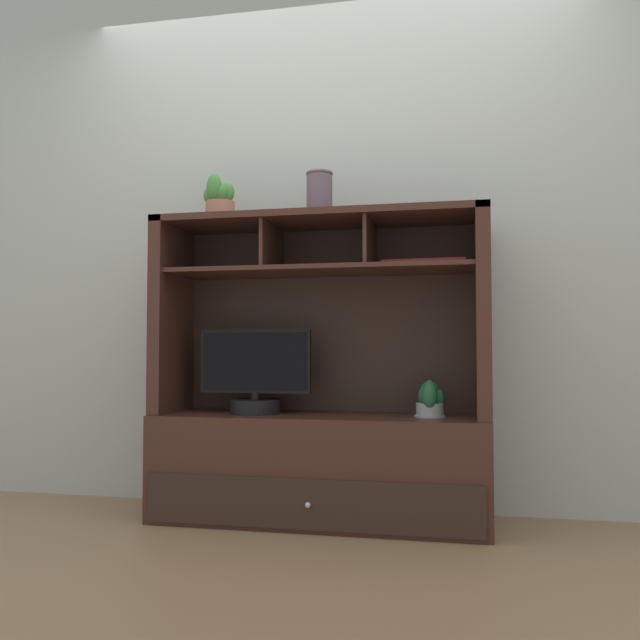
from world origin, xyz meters
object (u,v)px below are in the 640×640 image
magazine_stack_left (424,264)px  potted_succulent (220,202)px  ceramic_vase (319,194)px  tv_monitor (255,379)px  potted_orchid (429,400)px  media_console (320,426)px

magazine_stack_left → potted_succulent: bearing=-178.0°
ceramic_vase → tv_monitor: bearing=-178.0°
tv_monitor → potted_orchid: tv_monitor is taller
potted_orchid → potted_succulent: 1.34m
media_console → potted_orchid: media_console is taller
media_console → potted_succulent: size_ratio=6.94×
media_console → potted_succulent: 1.15m
tv_monitor → magazine_stack_left: magazine_stack_left is taller
media_console → tv_monitor: media_console is taller
tv_monitor → potted_succulent: potted_succulent is taller
tv_monitor → ceramic_vase: bearing=2.0°
media_console → tv_monitor: size_ratio=2.88×
potted_succulent → media_console: bearing=0.7°
potted_orchid → ceramic_vase: ceramic_vase is taller
magazine_stack_left → media_console: bearing=-176.6°
tv_monitor → potted_succulent: bearing=171.9°
potted_orchid → magazine_stack_left: (-0.02, 0.05, 0.60)m
potted_orchid → magazine_stack_left: bearing=112.8°
tv_monitor → potted_succulent: size_ratio=2.41×
media_console → potted_orchid: (0.49, -0.02, 0.12)m
tv_monitor → potted_succulent: (-0.19, 0.03, 0.83)m
media_console → tv_monitor: (-0.30, -0.03, 0.21)m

